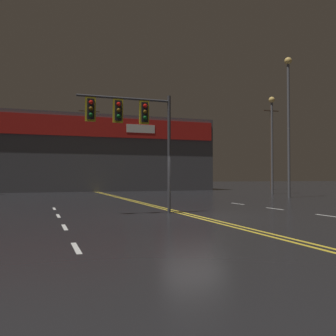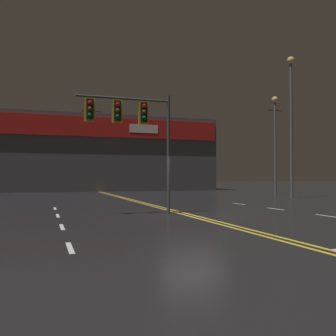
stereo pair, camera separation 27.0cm
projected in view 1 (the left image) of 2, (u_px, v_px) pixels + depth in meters
The scene contains 7 objects.
ground_plane at pixel (193, 216), 15.04m from camera, with size 200.00×200.00×0.00m, color black.
road_markings at pixel (235, 219), 13.95m from camera, with size 15.25×60.00×0.01m.
traffic_signal_median at pixel (130, 120), 15.67m from camera, with size 4.02×0.36×5.11m.
streetlight_near_left at pixel (272, 131), 34.46m from camera, with size 0.56×0.56×8.98m.
streetlight_far_median at pixel (288, 109), 28.57m from camera, with size 0.56×0.56×10.75m.
building_backdrop at pixel (90, 155), 44.14m from camera, with size 27.17×10.23×8.30m.
utility_pole_row at pixel (101, 144), 39.92m from camera, with size 46.46×0.26×10.52m.
Camera 1 is at (-5.97, -13.88, 1.57)m, focal length 40.00 mm.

